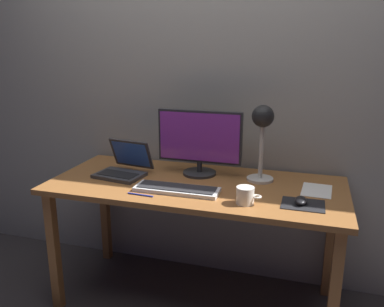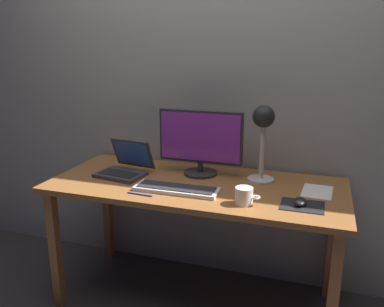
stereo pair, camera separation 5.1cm
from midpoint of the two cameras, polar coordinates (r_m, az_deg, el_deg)
The scene contains 12 objects.
ground_plane at distance 2.53m, azimuth -0.11°, elevation -20.25°, with size 4.80×4.80×0.00m, color #383333.
back_wall at distance 2.44m, azimuth 2.67°, elevation 11.35°, with size 4.80×0.06×2.60m, color #9E998E.
desk at distance 2.21m, azimuth -0.12°, elevation -6.19°, with size 1.60×0.70×0.74m.
monitor at distance 2.26m, azimuth 0.45°, elevation 1.86°, with size 0.49×0.19×0.38m.
keyboard_main at distance 2.06m, azimuth -2.91°, elevation -5.12°, with size 0.44×0.14×0.03m.
laptop at distance 2.35m, azimuth -10.21°, elevation -1.60°, with size 0.30×0.30×0.20m.
desk_lamp at distance 2.17m, azimuth 9.41°, elevation 3.62°, with size 0.15×0.15×0.42m.
mousepad at distance 1.96m, azimuth 14.92°, elevation -7.09°, with size 0.20×0.16×0.00m, color black.
mouse at distance 1.95m, azimuth 14.61°, elevation -6.54°, with size 0.06×0.10×0.03m, color black.
coffee_mug at distance 1.90m, azimuth 6.93°, elevation -6.00°, with size 0.12×0.09×0.08m.
paper_sheet_by_keyboard at distance 2.16m, azimuth 16.82°, elevation -5.08°, with size 0.15×0.21×0.00m, color white.
pen at distance 2.02m, azimuth -8.16°, elevation -5.89°, with size 0.01×0.01×0.14m, color #2633A5.
Camera 1 is at (0.58, -1.97, 1.48)m, focal length 37.14 mm.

